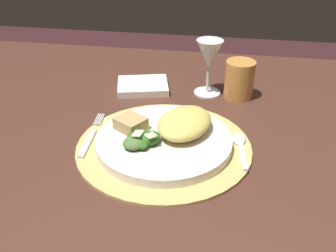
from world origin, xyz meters
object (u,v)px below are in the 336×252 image
at_px(spoon, 240,144).
at_px(amber_tumbler, 239,79).
at_px(fork, 91,136).
at_px(dinner_plate, 164,141).
at_px(dining_table, 173,192).
at_px(napkin, 143,86).
at_px(wine_glass, 209,57).

bearing_deg(spoon, amber_tumbler, 91.57).
bearing_deg(fork, dinner_plate, -1.05).
height_order(dining_table, amber_tumbler, amber_tumbler).
distance_m(dinner_plate, napkin, 0.27).
bearing_deg(amber_tumbler, fork, -139.77).
relative_size(dinner_plate, fork, 1.62).
relative_size(fork, wine_glass, 1.20).
relative_size(wine_glass, amber_tumbler, 1.50).
height_order(dining_table, dinner_plate, dinner_plate).
xyz_separation_m(napkin, amber_tumbler, (0.24, -0.00, 0.04)).
relative_size(dinner_plate, napkin, 2.10).
bearing_deg(fork, napkin, 78.46).
bearing_deg(napkin, dining_table, -63.24).
height_order(fork, spoon, spoon).
bearing_deg(dinner_plate, wine_glass, 75.66).
height_order(dining_table, spoon, spoon).
xyz_separation_m(fork, spoon, (0.30, 0.02, -0.00)).
bearing_deg(dining_table, amber_tumbler, 60.01).
xyz_separation_m(dinner_plate, fork, (-0.15, 0.00, -0.01)).
bearing_deg(amber_tumbler, napkin, 178.98).
distance_m(dining_table, amber_tumbler, 0.32).
bearing_deg(dinner_plate, amber_tumbler, 60.48).
height_order(napkin, wine_glass, wine_glass).
xyz_separation_m(wine_glass, amber_tumbler, (0.08, -0.01, -0.05)).
distance_m(fork, spoon, 0.30).
distance_m(dining_table, spoon, 0.20).
xyz_separation_m(dinner_plate, spoon, (0.15, 0.02, -0.01)).
height_order(spoon, amber_tumbler, amber_tumbler).
distance_m(wine_glass, amber_tumbler, 0.09).
relative_size(spoon, amber_tumbler, 1.36).
xyz_separation_m(napkin, wine_glass, (0.17, 0.00, 0.09)).
bearing_deg(napkin, spoon, -42.94).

